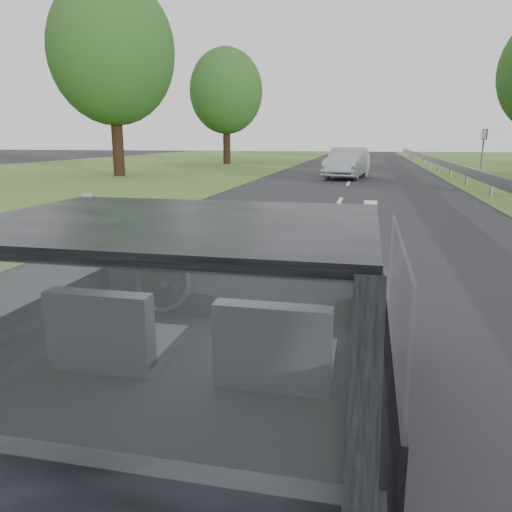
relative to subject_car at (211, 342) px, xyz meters
The scene contains 11 objects.
ground 0.72m from the subject_car, ahead, with size 140.00×140.00×0.00m, color #2A2A32.
subject_car is the anchor object (origin of this frame).
dashboard 0.64m from the subject_car, 90.00° to the left, with size 1.58×0.45×0.30m, color black.
driver_seat 0.52m from the subject_car, 144.06° to the right, with size 0.50×0.72×0.42m, color black.
passenger_seat 0.52m from the subject_car, 35.94° to the right, with size 0.50×0.72×0.42m, color black.
steering_wheel 0.55m from the subject_car, 140.48° to the left, with size 0.36×0.36×0.04m, color black.
cat 0.77m from the subject_car, 73.62° to the left, with size 0.54×0.17×0.24m, color gray.
other_car 21.03m from the subject_car, 90.56° to the left, with size 1.65×4.17×1.37m, color silver.
highway_sign 26.62m from the subject_car, 75.97° to the left, with size 0.09×0.90×2.24m, color #094518.
tree_5 22.98m from the subject_car, 118.78° to the left, with size 5.72×5.72×8.66m, color #29501D, non-canonical shape.
tree_6 33.70m from the subject_car, 105.70° to the left, with size 5.02×5.02×7.60m, color #29501D, non-canonical shape.
Camera 1 is at (0.76, -2.33, 1.76)m, focal length 35.00 mm.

